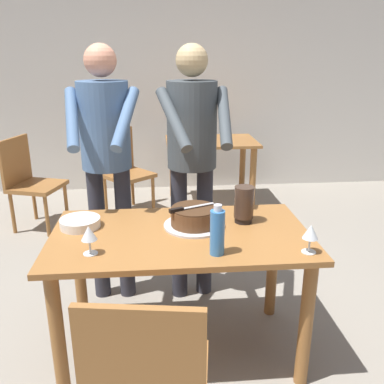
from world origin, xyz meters
name	(u,v)px	position (x,y,z in m)	size (l,w,h in m)	color
ground_plane	(182,349)	(0.00, 0.00, 0.00)	(14.00, 14.00, 0.00)	gray
back_wall	(164,80)	(0.00, 3.19, 1.35)	(10.00, 0.12, 2.70)	silver
main_dining_table	(181,255)	(0.00, 0.00, 0.62)	(1.38, 0.77, 0.75)	#9E6633
cake_on_platter	(194,218)	(0.08, 0.08, 0.80)	(0.34, 0.34, 0.11)	silver
cake_knife	(183,209)	(0.02, 0.05, 0.87)	(0.26, 0.13, 0.02)	silver
plate_stack	(80,223)	(-0.55, 0.13, 0.78)	(0.22, 0.22, 0.05)	white
wine_glass_near	(89,234)	(-0.44, -0.20, 0.85)	(0.08, 0.08, 0.14)	silver
wine_glass_far	(311,233)	(0.60, -0.28, 0.85)	(0.08, 0.08, 0.14)	silver
water_bottle	(217,232)	(0.16, -0.26, 0.86)	(0.07, 0.07, 0.25)	#387AC6
hurricane_lamp	(244,204)	(0.37, 0.12, 0.86)	(0.11, 0.11, 0.21)	black
person_cutting_cake	(192,148)	(0.12, 0.60, 1.08)	(0.46, 0.57, 1.72)	#2D2D38
person_standing_beside	(106,149)	(-0.44, 0.63, 1.08)	(0.47, 0.56, 1.72)	#2D2D38
chair_near_side	(149,380)	(-0.17, -0.76, 0.49)	(0.50, 0.50, 0.90)	#9E6633
background_table	(211,154)	(0.50, 2.49, 0.58)	(1.00, 0.70, 0.74)	#9E6633
background_chair_0	(30,180)	(-1.35, 1.94, 0.49)	(0.55, 0.55, 0.90)	#9E6633
background_chair_1	(124,168)	(-0.47, 2.29, 0.49)	(0.62, 0.62, 0.90)	#9E6633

